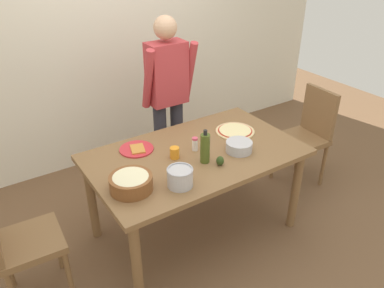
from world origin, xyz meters
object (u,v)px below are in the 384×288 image
(cup_orange, at_px, (175,153))
(salt_shaker, at_px, (195,144))
(pizza_raw_on_board, at_px, (235,131))
(steel_pot, at_px, (180,177))
(popcorn_bowl, at_px, (131,181))
(person_cook, at_px, (168,93))
(mixing_bowl_steel, at_px, (239,146))
(dining_table, at_px, (196,163))
(avocado, at_px, (220,161))
(olive_oil_bottle, at_px, (205,148))
(chair_wooden_right, at_px, (308,132))
(plate_with_slice, at_px, (137,149))
(chair_wooden_left, at_px, (16,238))

(cup_orange, bearing_deg, salt_shaker, 3.68)
(pizza_raw_on_board, xyz_separation_m, steel_pot, (-0.78, -0.39, 0.06))
(pizza_raw_on_board, relative_size, salt_shaker, 3.04)
(pizza_raw_on_board, height_order, popcorn_bowl, popcorn_bowl)
(person_cook, bearing_deg, mixing_bowl_steel, -84.90)
(dining_table, xyz_separation_m, popcorn_bowl, (-0.61, -0.16, 0.15))
(avocado, bearing_deg, olive_oil_bottle, 123.52)
(person_cook, bearing_deg, chair_wooden_right, -32.68)
(pizza_raw_on_board, bearing_deg, olive_oil_bottle, -153.03)
(person_cook, height_order, cup_orange, person_cook)
(popcorn_bowl, bearing_deg, mixing_bowl_steel, -0.14)
(dining_table, relative_size, pizza_raw_on_board, 4.97)
(plate_with_slice, height_order, steel_pot, steel_pot)
(dining_table, distance_m, avocado, 0.28)
(pizza_raw_on_board, height_order, plate_with_slice, plate_with_slice)
(chair_wooden_left, distance_m, mixing_bowl_steel, 1.64)
(chair_wooden_left, bearing_deg, dining_table, -2.26)
(person_cook, distance_m, cup_orange, 0.84)
(chair_wooden_right, bearing_deg, popcorn_bowl, -174.12)
(steel_pot, bearing_deg, plate_with_slice, 93.28)
(plate_with_slice, bearing_deg, cup_orange, -54.57)
(chair_wooden_left, xyz_separation_m, pizza_raw_on_board, (1.78, 0.05, 0.23))
(chair_wooden_left, xyz_separation_m, olive_oil_bottle, (1.31, -0.20, 0.33))
(dining_table, height_order, chair_wooden_right, chair_wooden_right)
(popcorn_bowl, relative_size, olive_oil_bottle, 1.09)
(dining_table, distance_m, mixing_bowl_steel, 0.35)
(plate_with_slice, relative_size, cup_orange, 3.06)
(dining_table, relative_size, popcorn_bowl, 5.71)
(dining_table, bearing_deg, steel_pot, -137.34)
(popcorn_bowl, height_order, avocado, popcorn_bowl)
(person_cook, distance_m, popcorn_bowl, 1.23)
(person_cook, height_order, chair_wooden_right, person_cook)
(chair_wooden_right, bearing_deg, mixing_bowl_steel, -169.05)
(olive_oil_bottle, relative_size, salt_shaker, 2.42)
(dining_table, height_order, olive_oil_bottle, olive_oil_bottle)
(chair_wooden_left, bearing_deg, chair_wooden_right, -0.29)
(dining_table, relative_size, salt_shaker, 15.09)
(avocado, bearing_deg, chair_wooden_left, 167.95)
(person_cook, height_order, olive_oil_bottle, person_cook)
(chair_wooden_left, height_order, chair_wooden_right, same)
(popcorn_bowl, xyz_separation_m, avocado, (0.65, -0.08, -0.03))
(salt_shaker, bearing_deg, steel_pot, -135.60)
(popcorn_bowl, xyz_separation_m, olive_oil_bottle, (0.59, 0.02, 0.05))
(dining_table, bearing_deg, mixing_bowl_steel, -29.63)
(popcorn_bowl, bearing_deg, plate_with_slice, 60.09)
(popcorn_bowl, height_order, salt_shaker, popcorn_bowl)
(mixing_bowl_steel, xyz_separation_m, olive_oil_bottle, (-0.30, 0.02, 0.07))
(cup_orange, bearing_deg, popcorn_bowl, -157.35)
(person_cook, xyz_separation_m, plate_with_slice, (-0.56, -0.48, -0.17))
(olive_oil_bottle, bearing_deg, pizza_raw_on_board, 26.97)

